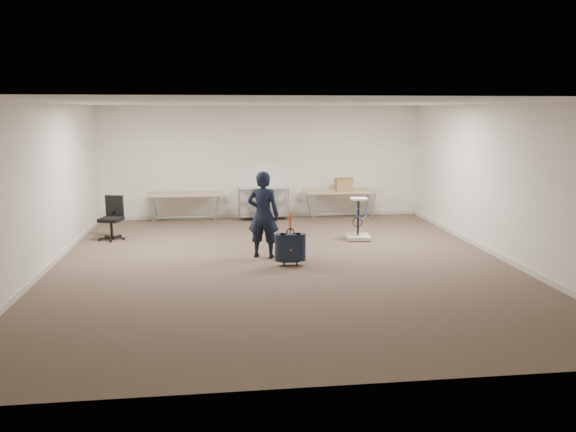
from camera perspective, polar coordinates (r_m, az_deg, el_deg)
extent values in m
plane|color=#4F3D30|center=(9.95, -0.59, -4.91)|extent=(9.00, 9.00, 0.00)
plane|color=silver|center=(14.12, -2.66, 5.48)|extent=(8.00, 0.00, 8.00)
plane|color=silver|center=(5.29, 4.85, -3.24)|extent=(8.00, 0.00, 8.00)
plane|color=silver|center=(10.05, -23.94, 2.48)|extent=(0.00, 9.00, 9.00)
plane|color=silver|center=(10.86, 20.89, 3.25)|extent=(0.00, 9.00, 9.00)
plane|color=white|center=(9.59, -0.63, 11.44)|extent=(8.00, 8.00, 0.00)
cube|color=beige|center=(14.30, -2.61, 0.08)|extent=(8.00, 0.02, 0.10)
cube|color=beige|center=(10.30, -23.32, -4.97)|extent=(0.02, 9.00, 0.10)
cube|color=beige|center=(11.10, 20.38, -3.68)|extent=(0.02, 9.00, 0.10)
cube|color=tan|center=(13.64, -10.44, 2.23)|extent=(1.80, 0.75, 0.03)
cylinder|color=gray|center=(13.73, -10.36, -0.10)|extent=(1.50, 0.02, 0.02)
cylinder|color=gray|center=(13.47, -13.65, 0.42)|extent=(0.13, 0.04, 0.69)
cylinder|color=gray|center=(13.38, -7.26, 0.57)|extent=(0.13, 0.04, 0.69)
cylinder|color=gray|center=(14.06, -13.37, 0.85)|extent=(0.13, 0.04, 0.69)
cylinder|color=gray|center=(13.97, -7.25, 1.00)|extent=(0.13, 0.04, 0.69)
cube|color=tan|center=(13.94, 5.36, 2.53)|extent=(1.80, 0.75, 0.03)
cylinder|color=gray|center=(14.03, 5.32, 0.25)|extent=(1.50, 0.02, 0.02)
cylinder|color=gray|center=(13.56, 2.51, 0.78)|extent=(0.13, 0.04, 0.69)
cylinder|color=gray|center=(13.88, 8.63, 0.90)|extent=(0.13, 0.04, 0.69)
cylinder|color=gray|center=(14.14, 2.11, 1.19)|extent=(0.13, 0.04, 0.69)
cylinder|color=gray|center=(14.46, 7.99, 1.30)|extent=(0.13, 0.04, 0.69)
cylinder|color=#B9BBC0|center=(13.70, -4.96, 1.07)|extent=(0.02, 0.02, 0.80)
cylinder|color=#B9BBC0|center=(13.79, 0.03, 1.18)|extent=(0.02, 0.02, 0.80)
cylinder|color=#B9BBC0|center=(14.14, -5.02, 1.37)|extent=(0.02, 0.02, 0.80)
cylinder|color=#B9BBC0|center=(14.23, -0.19, 1.47)|extent=(0.02, 0.02, 0.80)
cube|color=#B9BBC0|center=(14.00, -2.52, 0.07)|extent=(1.20, 0.45, 0.02)
cube|color=#B9BBC0|center=(13.94, -2.53, 1.48)|extent=(1.20, 0.45, 0.02)
cube|color=#B9BBC0|center=(13.90, -2.54, 2.82)|extent=(1.20, 0.45, 0.01)
imported|color=black|center=(10.25, -2.54, 0.15)|extent=(0.67, 0.55, 1.60)
cube|color=#151C30|center=(9.78, 0.23, -3.19)|extent=(0.35, 0.21, 0.47)
cube|color=black|center=(9.86, 0.22, -4.58)|extent=(0.32, 0.15, 0.03)
cylinder|color=black|center=(9.85, -0.40, -4.88)|extent=(0.02, 0.06, 0.06)
cylinder|color=black|center=(9.87, 0.87, -4.85)|extent=(0.02, 0.06, 0.06)
torus|color=black|center=(9.72, 0.24, -1.68)|extent=(0.15, 0.03, 0.15)
cube|color=#F8570D|center=(9.70, 0.23, -0.65)|extent=(0.03, 0.01, 0.37)
cylinder|color=black|center=(12.37, -17.44, -2.11)|extent=(0.55, 0.55, 0.08)
cylinder|color=black|center=(12.33, -17.49, -1.26)|extent=(0.06, 0.06, 0.37)
cube|color=black|center=(12.29, -17.54, -0.33)|extent=(0.52, 0.52, 0.07)
cube|color=black|center=(12.43, -17.22, 1.01)|extent=(0.39, 0.15, 0.44)
cube|color=beige|center=(11.88, 7.13, -2.13)|extent=(0.53, 0.53, 0.08)
cylinder|color=black|center=(11.66, 6.44, -2.55)|extent=(0.06, 0.06, 0.04)
cylinder|color=black|center=(11.84, 7.12, -0.07)|extent=(0.05, 0.05, 0.77)
cube|color=beige|center=(11.73, 7.22, 1.73)|extent=(0.36, 0.32, 0.04)
torus|color=blue|center=(11.72, 7.51, 0.28)|extent=(0.26, 0.12, 0.24)
cube|color=olive|center=(13.98, 5.68, 3.25)|extent=(0.42, 0.33, 0.30)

